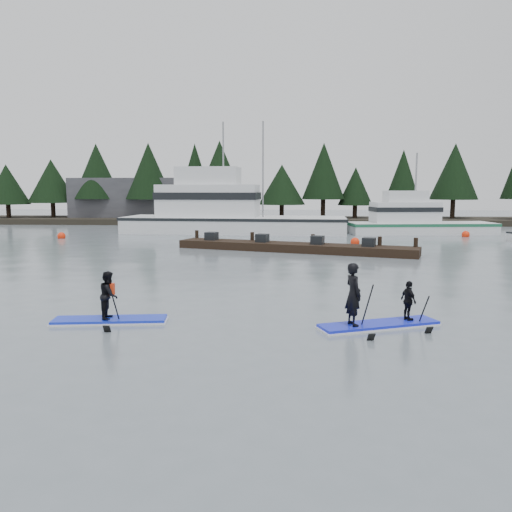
# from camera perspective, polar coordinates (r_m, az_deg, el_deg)

# --- Properties ---
(ground) EXTENTS (160.00, 160.00, 0.00)m
(ground) POSITION_cam_1_polar(r_m,az_deg,el_deg) (13.95, -1.37, -7.75)
(ground) COLOR slate
(ground) RESTS_ON ground
(far_shore) EXTENTS (70.00, 8.00, 0.60)m
(far_shore) POSITION_cam_1_polar(r_m,az_deg,el_deg) (55.53, 2.06, 4.07)
(far_shore) COLOR #2D281E
(far_shore) RESTS_ON ground
(treeline) EXTENTS (60.00, 4.00, 8.00)m
(treeline) POSITION_cam_1_polar(r_m,az_deg,el_deg) (55.54, 2.05, 3.77)
(treeline) COLOR black
(treeline) RESTS_ON ground
(waterfront_building) EXTENTS (18.00, 6.00, 5.00)m
(waterfront_building) POSITION_cam_1_polar(r_m,az_deg,el_deg) (59.37, -11.62, 6.28)
(waterfront_building) COLOR #4C4C51
(waterfront_building) RESTS_ON ground
(fishing_boat_large) EXTENTS (19.25, 6.64, 10.53)m
(fishing_boat_large) POSITION_cam_1_polar(r_m,az_deg,el_deg) (43.33, -3.23, 3.76)
(fishing_boat_large) COLOR white
(fishing_boat_large) RESTS_ON ground
(fishing_boat_medium) EXTENTS (12.35, 4.69, 7.51)m
(fishing_boat_medium) POSITION_cam_1_polar(r_m,az_deg,el_deg) (44.41, 17.90, 3.11)
(fishing_boat_medium) COLOR white
(fishing_boat_medium) RESTS_ON ground
(floating_dock) EXTENTS (14.49, 6.51, 0.49)m
(floating_dock) POSITION_cam_1_polar(r_m,az_deg,el_deg) (30.16, 4.27, 1.00)
(floating_dock) COLOR black
(floating_dock) RESTS_ON ground
(buoy_c) EXTENTS (0.61, 0.61, 0.61)m
(buoy_c) POSITION_cam_1_polar(r_m,az_deg,el_deg) (42.77, 22.83, 2.04)
(buoy_c) COLOR #FF2E0C
(buoy_c) RESTS_ON ground
(buoy_a) EXTENTS (0.60, 0.60, 0.60)m
(buoy_a) POSITION_cam_1_polar(r_m,az_deg,el_deg) (40.97, -21.34, 1.89)
(buoy_a) COLOR #FF2E0C
(buoy_a) RESTS_ON ground
(buoy_b) EXTENTS (0.52, 0.52, 0.52)m
(buoy_b) POSITION_cam_1_polar(r_m,az_deg,el_deg) (36.51, 0.77, 1.78)
(buoy_b) COLOR #FF2E0C
(buoy_b) RESTS_ON ground
(buoy_d) EXTENTS (0.61, 0.61, 0.61)m
(buoy_d) POSITION_cam_1_polar(r_m,az_deg,el_deg) (34.56, 11.24, 1.31)
(buoy_d) COLOR #FF2E0C
(buoy_d) RESTS_ON ground
(paddleboard_solo) EXTENTS (3.17, 1.20, 1.88)m
(paddleboard_solo) POSITION_cam_1_polar(r_m,az_deg,el_deg) (14.58, -16.41, -5.31)
(paddleboard_solo) COLOR #172ED8
(paddleboard_solo) RESTS_ON ground
(paddleboard_duo) EXTENTS (3.40, 1.90, 2.31)m
(paddleboard_duo) POSITION_cam_1_polar(r_m,az_deg,el_deg) (13.81, 13.33, -5.60)
(paddleboard_duo) COLOR #1724DA
(paddleboard_duo) RESTS_ON ground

